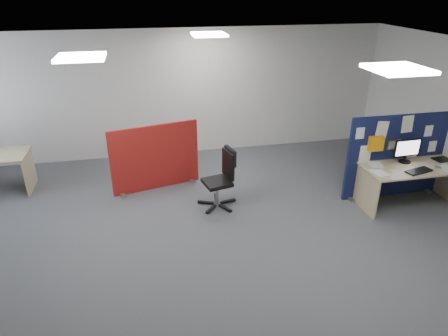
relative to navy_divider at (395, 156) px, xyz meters
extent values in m
plane|color=#4B4E52|center=(-3.46, -0.72, -0.77)|extent=(9.00, 9.00, 0.00)
cube|color=white|center=(-3.46, -0.72, 1.93)|extent=(9.00, 7.00, 0.02)
cube|color=silver|center=(-3.46, 2.78, 0.58)|extent=(9.00, 0.02, 2.70)
cube|color=white|center=(-1.46, -1.72, 1.90)|extent=(0.60, 0.60, 0.04)
cube|color=white|center=(-4.96, -0.22, 1.90)|extent=(0.60, 0.60, 0.04)
cube|color=white|center=(-2.96, 1.78, 1.90)|extent=(0.60, 0.60, 0.04)
cube|color=#11133E|center=(0.02, 0.00, -0.01)|extent=(1.84, 0.06, 1.52)
cube|color=gray|center=(-0.75, 0.00, -0.75)|extent=(0.08, 0.30, 0.04)
cube|color=gray|center=(0.79, 0.00, -0.75)|extent=(0.08, 0.30, 0.04)
cube|color=white|center=(-0.75, -0.03, 0.49)|extent=(0.15, 0.01, 0.20)
cube|color=white|center=(-0.36, -0.03, 0.52)|extent=(0.21, 0.01, 0.30)
cube|color=white|center=(0.10, -0.03, 0.59)|extent=(0.21, 0.01, 0.30)
cube|color=white|center=(0.54, -0.03, 0.44)|extent=(0.15, 0.01, 0.20)
cube|color=white|center=(-0.60, -0.03, 0.11)|extent=(0.21, 0.01, 0.30)
cube|color=white|center=(0.31, -0.03, 0.07)|extent=(0.21, 0.01, 0.30)
cube|color=white|center=(0.69, -0.03, 0.14)|extent=(0.15, 0.01, 0.20)
cube|color=gold|center=(-0.08, -0.03, 0.23)|extent=(0.24, 0.01, 0.18)
cube|color=#FFA110|center=(-0.46, -0.08, 0.30)|extent=(0.25, 0.10, 0.25)
cube|color=tan|center=(0.12, -0.40, -0.05)|extent=(1.70, 0.76, 0.03)
cube|color=tan|center=(-0.70, -0.40, -0.42)|extent=(0.03, 0.70, 0.70)
cube|color=tan|center=(0.12, -0.05, -0.22)|extent=(1.53, 0.02, 0.30)
cylinder|color=black|center=(0.07, -0.19, -0.03)|extent=(0.20, 0.20, 0.02)
cube|color=black|center=(0.07, -0.19, 0.03)|extent=(0.04, 0.03, 0.10)
cube|color=black|center=(0.07, -0.19, 0.23)|extent=(0.47, 0.05, 0.30)
cube|color=white|center=(0.07, -0.21, 0.23)|extent=(0.43, 0.02, 0.26)
cube|color=black|center=(0.07, -0.58, -0.02)|extent=(0.48, 0.28, 0.02)
cube|color=gray|center=(0.46, -0.53, -0.02)|extent=(0.11, 0.09, 0.03)
cube|color=black|center=(0.76, -0.24, -0.03)|extent=(0.30, 0.24, 0.01)
cube|color=maroon|center=(-4.10, 1.14, -0.15)|extent=(1.61, 0.44, 1.24)
cube|color=gray|center=(-4.78, 1.14, -0.75)|extent=(0.08, 0.30, 0.04)
cube|color=gray|center=(-3.43, 1.14, -0.75)|extent=(0.08, 0.30, 0.04)
cube|color=tan|center=(-6.41, 1.59, -0.42)|extent=(0.03, 0.70, 0.70)
cube|color=black|center=(-2.92, 0.29, -0.73)|extent=(0.29, 0.11, 0.04)
cube|color=black|center=(-3.11, 0.45, -0.73)|extent=(0.07, 0.29, 0.04)
cube|color=black|center=(-3.32, 0.33, -0.73)|extent=(0.28, 0.15, 0.04)
cube|color=black|center=(-3.26, 0.09, -0.73)|extent=(0.22, 0.24, 0.04)
cube|color=black|center=(-3.02, 0.07, -0.73)|extent=(0.19, 0.27, 0.04)
cylinder|color=gray|center=(-3.13, 0.25, -0.53)|extent=(0.06, 0.06, 0.40)
cube|color=black|center=(-3.13, 0.25, -0.31)|extent=(0.52, 0.52, 0.07)
cube|color=black|center=(-2.92, 0.29, -0.01)|extent=(0.13, 0.40, 0.47)
cube|color=black|center=(-2.89, 0.30, 0.13)|extent=(0.13, 0.36, 0.28)
cube|color=white|center=(-0.58, -0.48, -0.03)|extent=(0.25, 0.33, 0.00)
cube|color=white|center=(-0.48, -0.21, -0.03)|extent=(0.27, 0.34, 0.00)
cube|color=white|center=(0.61, -0.59, -0.03)|extent=(0.23, 0.32, 0.00)
camera|label=1|loc=(-4.24, -5.66, 2.78)|focal=32.00mm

